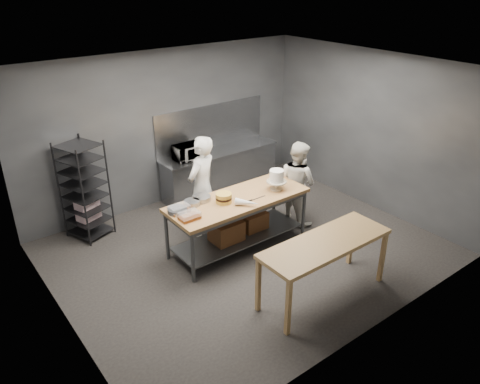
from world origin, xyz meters
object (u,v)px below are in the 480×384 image
Objects in this scene: chef_right at (297,182)px; chef_behind at (202,187)px; layer_cake at (224,198)px; work_table at (238,216)px; speed_rack at (85,191)px; frosted_cake_stand at (277,177)px; microwave at (188,152)px; near_counter at (325,247)px.

chef_behind is at bearing 65.53° from chef_right.
work_table is at bearing -0.90° from layer_cake.
layer_cake is (1.57, -1.90, 0.14)m from speed_rack.
frosted_cake_stand is (0.92, -0.89, 0.23)m from chef_behind.
work_table is at bearing -45.93° from speed_rack.
speed_rack reaches higher than frosted_cake_stand.
frosted_cake_stand reaches higher than layer_cake.
chef_behind reaches higher than speed_rack.
layer_cake is at bearing -105.46° from microwave.
chef_behind is 5.13× the size of frosted_cake_stand.
work_table is at bearing 83.98° from chef_behind.
speed_rack reaches higher than microwave.
chef_behind reaches higher than frosted_cake_stand.
chef_behind is (-0.21, 0.75, 0.33)m from work_table.
chef_behind is 7.02× the size of layer_cake.
work_table is at bearing 90.88° from chef_right.
near_counter is at bearing -108.07° from frosted_cake_stand.
microwave is at bearing 2.16° from speed_rack.
near_counter is 4.21m from speed_rack.
chef_behind is 1.34m from microwave.
frosted_cake_stand is (0.44, -2.13, 0.09)m from microwave.
microwave reaches higher than near_counter.
speed_rack is 0.96× the size of chef_behind.
speed_rack reaches higher than work_table.
chef_right is 2.25m from microwave.
chef_right is at bearing 135.46° from chef_behind.
microwave is 1.53× the size of frosted_cake_stand.
chef_right is 4.40× the size of frosted_cake_stand.
chef_behind is 1.30m from frosted_cake_stand.
chef_behind is 1.77m from chef_right.
chef_behind reaches higher than microwave.
near_counter is at bearing -75.92° from layer_cake.
chef_right is (1.42, 0.07, 0.21)m from work_table.
near_counter is 1.29× the size of chef_right.
speed_rack is at bearing 58.58° from chef_right.
microwave reaches higher than layer_cake.
work_table is at bearing 95.43° from near_counter.
layer_cake is at bearing 171.56° from frosted_cake_stand.
frosted_cake_stand is at bearing 71.93° from near_counter.
work_table is 1.20× the size of near_counter.
microwave is at bearing 82.28° from work_table.
near_counter is 2.24m from chef_right.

